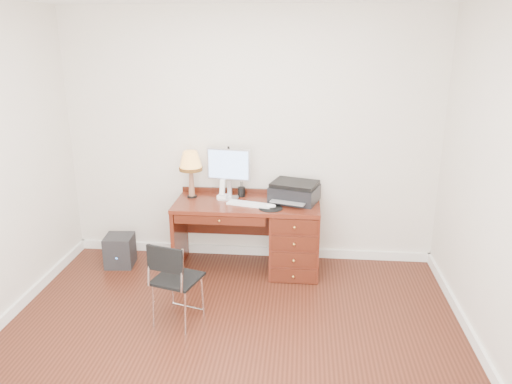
# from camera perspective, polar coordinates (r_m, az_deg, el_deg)

# --- Properties ---
(ground) EXTENTS (4.00, 4.00, 0.00)m
(ground) POSITION_cam_1_polar(r_m,az_deg,el_deg) (4.26, -3.15, -17.02)
(ground) COLOR #35150C
(ground) RESTS_ON ground
(room_shell) EXTENTS (4.00, 4.00, 4.00)m
(room_shell) POSITION_cam_1_polar(r_m,az_deg,el_deg) (4.76, -2.03, -12.21)
(room_shell) COLOR silver
(room_shell) RESTS_ON ground
(desk) EXTENTS (1.50, 0.67, 0.75)m
(desk) POSITION_cam_1_polar(r_m,az_deg,el_deg) (5.27, 2.50, -4.74)
(desk) COLOR #5C2013
(desk) RESTS_ON ground
(monitor) EXTENTS (0.47, 0.18, 0.54)m
(monitor) POSITION_cam_1_polar(r_m,az_deg,el_deg) (5.21, -3.18, 2.85)
(monitor) COLOR silver
(monitor) RESTS_ON desk
(keyboard) EXTENTS (0.48, 0.25, 0.02)m
(keyboard) POSITION_cam_1_polar(r_m,az_deg,el_deg) (5.08, -0.73, -1.40)
(keyboard) COLOR white
(keyboard) RESTS_ON desk
(mouse_pad) EXTENTS (0.24, 0.24, 0.05)m
(mouse_pad) POSITION_cam_1_polar(r_m,az_deg,el_deg) (4.98, 1.69, -1.75)
(mouse_pad) COLOR black
(mouse_pad) RESTS_ON desk
(printer) EXTENTS (0.56, 0.49, 0.21)m
(printer) POSITION_cam_1_polar(r_m,az_deg,el_deg) (5.18, 4.42, 0.03)
(printer) COLOR black
(printer) RESTS_ON desk
(leg_lamp) EXTENTS (0.25, 0.25, 0.50)m
(leg_lamp) POSITION_cam_1_polar(r_m,az_deg,el_deg) (5.26, -7.48, 3.22)
(leg_lamp) COLOR black
(leg_lamp) RESTS_ON desk
(phone) EXTENTS (0.11, 0.11, 0.21)m
(phone) POSITION_cam_1_polar(r_m,az_deg,el_deg) (5.27, -3.85, -0.13)
(phone) COLOR white
(phone) RESTS_ON desk
(pen_cup) EXTENTS (0.08, 0.08, 0.10)m
(pen_cup) POSITION_cam_1_polar(r_m,az_deg,el_deg) (5.34, -1.66, 0.03)
(pen_cup) COLOR black
(pen_cup) RESTS_ON desk
(chair) EXTENTS (0.45, 0.46, 0.78)m
(chair) POSITION_cam_1_polar(r_m,az_deg,el_deg) (4.32, -9.23, -9.41)
(chair) COLOR black
(chair) RESTS_ON ground
(equipment_box) EXTENTS (0.32, 0.32, 0.34)m
(equipment_box) POSITION_cam_1_polar(r_m,az_deg,el_deg) (5.65, -15.29, -6.46)
(equipment_box) COLOR black
(equipment_box) RESTS_ON ground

